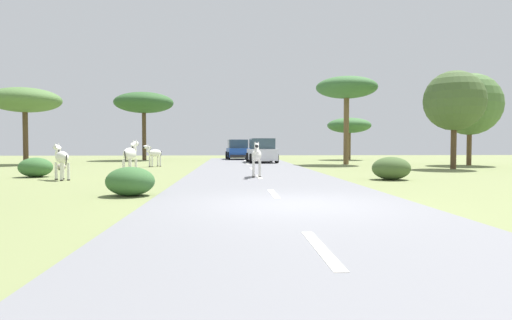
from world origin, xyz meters
The scene contains 19 objects.
ground_plane centered at (0.00, 0.00, 0.00)m, with size 90.00×90.00×0.00m, color olive.
road centered at (-0.22, 0.00, 0.03)m, with size 6.00×64.00×0.05m, color slate.
lane_markings centered at (-0.22, -1.00, 0.05)m, with size 0.16×56.00×0.01m.
zebra_0 centered at (-0.32, 7.95, 0.90)m, with size 0.45×1.51×1.42m.
zebra_2 centered at (-5.58, 9.24, 0.93)m, with size 0.55×1.66×1.57m.
zebra_3 centered at (-7.75, 7.46, 0.84)m, with size 1.08×1.29×1.41m.
zebra_4 centered at (-6.02, 17.20, 0.82)m, with size 1.09×1.22×1.37m.
car_0 centered at (0.89, 22.18, 0.85)m, with size 2.20×4.43×1.74m.
car_1 centered at (-0.75, 29.18, 0.85)m, with size 2.26×4.46×1.74m.
tree_1 centered at (-8.88, 28.73, 4.95)m, with size 5.07×5.07×5.87m.
tree_2 centered at (14.12, 17.97, 3.95)m, with size 3.98×3.98×5.95m.
tree_4 centered at (10.92, 13.89, 3.75)m, with size 3.28×3.28×5.40m.
tree_5 centered at (-15.19, 20.72, 4.31)m, with size 4.66×4.66×5.16m.
tree_6 centered at (6.47, 19.67, 5.14)m, with size 4.12×4.12×5.93m.
tree_7 centered at (9.10, 28.49, 3.03)m, with size 3.84×3.84×3.72m.
bush_0 centered at (4.77, 6.88, 0.44)m, with size 1.46×1.31×0.88m, color #425B2D.
bush_1 centered at (-9.41, 9.06, 0.40)m, with size 1.35×1.21×0.81m, color #386633.
bush_2 centered at (-3.97, 2.19, 0.38)m, with size 1.27×1.14×0.76m, color #386633.
rock_0 centered at (-10.36, 14.18, 0.17)m, with size 0.51×0.39×0.33m, color #A89E8C.
Camera 1 is at (-1.32, -9.23, 1.34)m, focal length 30.28 mm.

